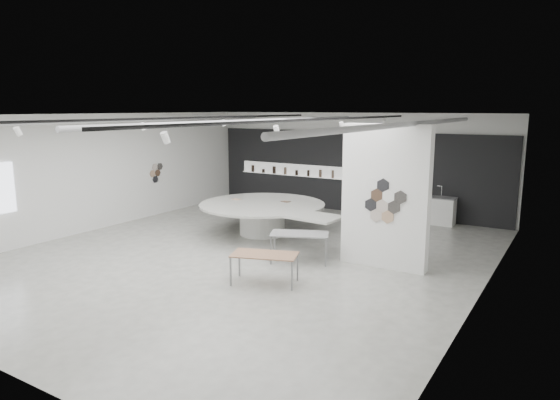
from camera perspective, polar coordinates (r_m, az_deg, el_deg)
The scene contains 7 objects.
room at distance 13.41m, azimuth -4.14°, elevation 2.29°, with size 12.02×14.02×3.82m.
back_wall_display at distance 19.47m, azimuth 7.93°, elevation 3.20°, with size 11.80×0.27×3.10m.
partition_column at distance 12.67m, azimuth 11.93°, elevation 0.35°, with size 2.20×0.38×3.60m.
display_island at distance 15.79m, azimuth -1.86°, elevation -1.66°, with size 5.25×4.35×1.02m.
sample_table_wood at distance 11.46m, azimuth -1.78°, elevation -6.43°, with size 1.65×1.19×0.70m.
sample_table_stone at distance 13.02m, azimuth 2.25°, elevation -4.09°, with size 1.67×1.29×0.77m.
kitchen_counter at distance 18.18m, azimuth 16.81°, elevation -1.07°, with size 1.69×0.68×1.32m.
Camera 1 is at (7.67, -10.76, 3.98)m, focal length 32.00 mm.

